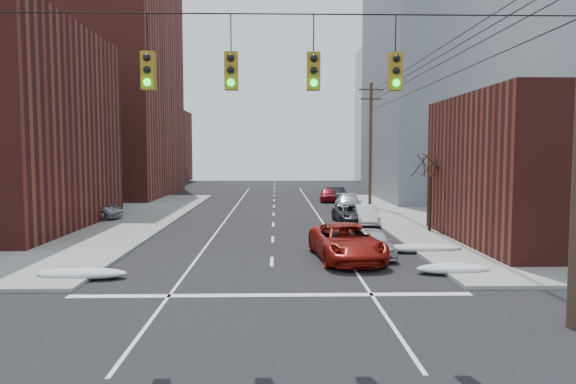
{
  "coord_description": "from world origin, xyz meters",
  "views": [
    {
      "loc": [
        0.18,
        -10.92,
        4.93
      ],
      "look_at": [
        0.78,
        14.19,
        3.0
      ],
      "focal_mm": 32.0,
      "sensor_mm": 36.0,
      "label": 1
    }
  ],
  "objects_px": {
    "parked_car_e": "(328,195)",
    "lot_car_c": "(22,216)",
    "parked_car_d": "(349,204)",
    "lot_car_d": "(42,208)",
    "lot_car_a": "(5,221)",
    "parked_car_b": "(366,215)",
    "parked_car_f": "(336,194)",
    "parked_car_c": "(351,214)",
    "lot_car_b": "(85,209)",
    "red_pickup": "(346,242)",
    "parked_car_a": "(373,242)"
  },
  "relations": [
    {
      "from": "parked_car_e",
      "to": "lot_car_c",
      "type": "xyz_separation_m",
      "value": [
        -21.68,
        -18.2,
        0.16
      ]
    },
    {
      "from": "parked_car_d",
      "to": "lot_car_d",
      "type": "xyz_separation_m",
      "value": [
        -22.9,
        -4.62,
        0.2
      ]
    },
    {
      "from": "lot_car_a",
      "to": "lot_car_c",
      "type": "xyz_separation_m",
      "value": [
        -0.4,
        2.88,
        -0.08
      ]
    },
    {
      "from": "parked_car_b",
      "to": "parked_car_f",
      "type": "height_order",
      "value": "parked_car_f"
    },
    {
      "from": "parked_car_b",
      "to": "parked_car_f",
      "type": "distance_m",
      "value": 17.44
    },
    {
      "from": "lot_car_a",
      "to": "lot_car_d",
      "type": "height_order",
      "value": "lot_car_d"
    },
    {
      "from": "parked_car_c",
      "to": "lot_car_b",
      "type": "height_order",
      "value": "lot_car_b"
    },
    {
      "from": "parked_car_c",
      "to": "lot_car_c",
      "type": "xyz_separation_m",
      "value": [
        -21.71,
        -2.45,
        0.21
      ]
    },
    {
      "from": "lot_car_c",
      "to": "lot_car_a",
      "type": "bearing_deg",
      "value": -178.65
    },
    {
      "from": "parked_car_d",
      "to": "parked_car_c",
      "type": "bearing_deg",
      "value": -93.95
    },
    {
      "from": "lot_car_c",
      "to": "lot_car_d",
      "type": "relative_size",
      "value": 1.03
    },
    {
      "from": "parked_car_c",
      "to": "parked_car_e",
      "type": "relative_size",
      "value": 1.13
    },
    {
      "from": "lot_car_d",
      "to": "parked_car_d",
      "type": "bearing_deg",
      "value": -92.81
    },
    {
      "from": "red_pickup",
      "to": "parked_car_f",
      "type": "height_order",
      "value": "red_pickup"
    },
    {
      "from": "parked_car_a",
      "to": "parked_car_f",
      "type": "bearing_deg",
      "value": 83.73
    },
    {
      "from": "lot_car_b",
      "to": "lot_car_d",
      "type": "bearing_deg",
      "value": 82.58
    },
    {
      "from": "parked_car_b",
      "to": "parked_car_e",
      "type": "relative_size",
      "value": 1.0
    },
    {
      "from": "parked_car_c",
      "to": "lot_car_a",
      "type": "relative_size",
      "value": 0.97
    },
    {
      "from": "parked_car_d",
      "to": "parked_car_f",
      "type": "bearing_deg",
      "value": 91.54
    },
    {
      "from": "parked_car_e",
      "to": "parked_car_f",
      "type": "xyz_separation_m",
      "value": [
        0.95,
        0.78,
        0.02
      ]
    },
    {
      "from": "parked_car_d",
      "to": "lot_car_c",
      "type": "height_order",
      "value": "lot_car_c"
    },
    {
      "from": "parked_car_a",
      "to": "lot_car_b",
      "type": "bearing_deg",
      "value": 141.79
    },
    {
      "from": "parked_car_a",
      "to": "red_pickup",
      "type": "bearing_deg",
      "value": -154.6
    },
    {
      "from": "lot_car_d",
      "to": "red_pickup",
      "type": "bearing_deg",
      "value": -139.0
    },
    {
      "from": "parked_car_b",
      "to": "lot_car_c",
      "type": "distance_m",
      "value": 22.69
    },
    {
      "from": "parked_car_b",
      "to": "parked_car_c",
      "type": "distance_m",
      "value": 1.29
    },
    {
      "from": "red_pickup",
      "to": "parked_car_e",
      "type": "relative_size",
      "value": 1.47
    },
    {
      "from": "red_pickup",
      "to": "parked_car_e",
      "type": "distance_m",
      "value": 28.27
    },
    {
      "from": "red_pickup",
      "to": "lot_car_b",
      "type": "height_order",
      "value": "red_pickup"
    },
    {
      "from": "parked_car_e",
      "to": "lot_car_a",
      "type": "distance_m",
      "value": 29.95
    },
    {
      "from": "parked_car_e",
      "to": "parked_car_a",
      "type": "bearing_deg",
      "value": -87.84
    },
    {
      "from": "parked_car_a",
      "to": "parked_car_b",
      "type": "distance_m",
      "value": 10.92
    },
    {
      "from": "lot_car_b",
      "to": "lot_car_c",
      "type": "height_order",
      "value": "lot_car_b"
    },
    {
      "from": "red_pickup",
      "to": "parked_car_f",
      "type": "xyz_separation_m",
      "value": [
        2.97,
        28.98,
        -0.11
      ]
    },
    {
      "from": "parked_car_d",
      "to": "red_pickup",
      "type": "bearing_deg",
      "value": -95.76
    },
    {
      "from": "parked_car_c",
      "to": "parked_car_e",
      "type": "bearing_deg",
      "value": 86.03
    },
    {
      "from": "parked_car_a",
      "to": "lot_car_c",
      "type": "bearing_deg",
      "value": 153.23
    },
    {
      "from": "parked_car_a",
      "to": "lot_car_b",
      "type": "xyz_separation_m",
      "value": [
        -18.32,
        12.91,
        0.23
      ]
    },
    {
      "from": "parked_car_b",
      "to": "parked_car_d",
      "type": "bearing_deg",
      "value": 94.83
    },
    {
      "from": "lot_car_c",
      "to": "lot_car_d",
      "type": "height_order",
      "value": "lot_car_d"
    },
    {
      "from": "parked_car_d",
      "to": "parked_car_a",
      "type": "bearing_deg",
      "value": -91.78
    },
    {
      "from": "parked_car_f",
      "to": "lot_car_d",
      "type": "relative_size",
      "value": 0.93
    },
    {
      "from": "parked_car_a",
      "to": "lot_car_d",
      "type": "xyz_separation_m",
      "value": [
        -21.51,
        13.25,
        0.27
      ]
    },
    {
      "from": "red_pickup",
      "to": "lot_car_d",
      "type": "bearing_deg",
      "value": 139.58
    },
    {
      "from": "red_pickup",
      "to": "parked_car_a",
      "type": "relative_size",
      "value": 1.52
    },
    {
      "from": "parked_car_e",
      "to": "red_pickup",
      "type": "bearing_deg",
      "value": -90.58
    },
    {
      "from": "parked_car_f",
      "to": "lot_car_a",
      "type": "relative_size",
      "value": 0.92
    },
    {
      "from": "parked_car_f",
      "to": "lot_car_c",
      "type": "height_order",
      "value": "lot_car_c"
    },
    {
      "from": "parked_car_b",
      "to": "lot_car_d",
      "type": "distance_m",
      "value": 23.24
    },
    {
      "from": "parked_car_a",
      "to": "parked_car_d",
      "type": "bearing_deg",
      "value": 82.51
    }
  ]
}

